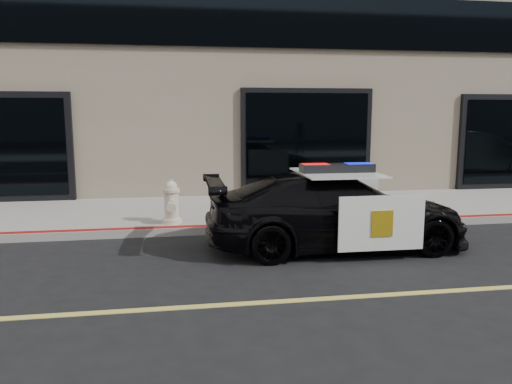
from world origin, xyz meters
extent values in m
cube|color=gray|center=(0.00, 5.25, 0.07)|extent=(60.00, 3.50, 0.15)
imported|color=black|center=(-1.75, 2.23, 0.64)|extent=(1.86, 4.42, 1.27)
cube|color=white|center=(-1.33, 1.31, 0.62)|extent=(1.36, 0.04, 0.85)
cube|color=white|center=(-1.32, 3.14, 0.62)|extent=(1.36, 0.04, 0.85)
cube|color=white|center=(-1.75, 2.23, 1.28)|extent=(1.29, 1.54, 0.02)
cube|color=gold|center=(-1.33, 1.29, 0.62)|extent=(0.34, 0.01, 0.40)
cube|color=black|center=(-1.75, 2.23, 1.36)|extent=(1.22, 0.33, 0.15)
cube|color=red|center=(-2.12, 2.23, 1.37)|extent=(0.43, 0.28, 0.14)
cube|color=#0C19CC|center=(-1.38, 2.23, 1.37)|extent=(0.43, 0.28, 0.14)
cylinder|color=beige|center=(-4.48, 3.95, 0.19)|extent=(0.38, 0.38, 0.08)
cylinder|color=beige|center=(-4.48, 3.95, 0.50)|extent=(0.28, 0.28, 0.53)
cylinder|color=beige|center=(-4.48, 3.95, 0.79)|extent=(0.33, 0.33, 0.06)
sphere|color=beige|center=(-4.48, 3.95, 0.85)|extent=(0.24, 0.24, 0.24)
cylinder|color=beige|center=(-4.48, 3.95, 0.96)|extent=(0.07, 0.07, 0.07)
cylinder|color=beige|center=(-4.48, 4.13, 0.57)|extent=(0.14, 0.13, 0.14)
cylinder|color=beige|center=(-4.48, 3.77, 0.57)|extent=(0.14, 0.13, 0.14)
cylinder|color=beige|center=(-4.48, 3.74, 0.50)|extent=(0.18, 0.15, 0.18)
camera|label=1|loc=(-4.40, -5.64, 2.29)|focal=35.00mm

